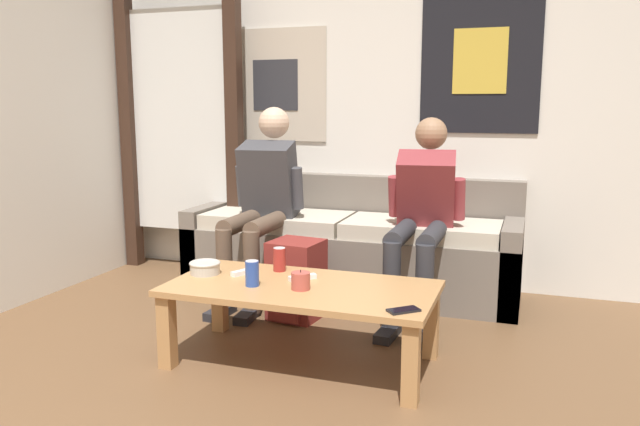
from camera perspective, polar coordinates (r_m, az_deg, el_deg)
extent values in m
cube|color=white|center=(4.43, 5.54, 10.13)|extent=(10.00, 0.05, 2.55)
cube|color=beige|center=(4.64, -4.08, 11.58)|extent=(0.78, 0.01, 0.81)
cube|color=#2D2D33|center=(4.64, -4.11, 11.58)|extent=(0.35, 0.01, 0.36)
cube|color=black|center=(4.30, 14.43, 13.30)|extent=(0.77, 0.01, 0.93)
cube|color=gold|center=(4.29, 14.43, 13.31)|extent=(0.34, 0.01, 0.42)
cube|color=#382319|center=(5.05, -17.04, 6.87)|extent=(0.10, 0.10, 2.05)
cube|color=#382319|center=(4.58, -7.82, 6.95)|extent=(0.10, 0.10, 2.05)
cube|color=silver|center=(4.81, -12.58, 8.16)|extent=(0.82, 0.02, 1.64)
cube|color=#70665B|center=(4.46, 3.71, -1.42)|extent=(2.22, 0.13, 0.76)
cube|color=#70665B|center=(4.18, 2.46, -4.57)|extent=(2.22, 0.54, 0.42)
cube|color=#70665B|center=(4.57, -10.30, -2.70)|extent=(0.12, 0.54, 0.54)
cube|color=#70665B|center=(4.00, 17.10, -4.77)|extent=(0.12, 0.54, 0.54)
cube|color=beige|center=(4.29, -3.88, -0.66)|extent=(0.97, 0.50, 0.10)
cube|color=beige|center=(4.01, 9.29, -1.50)|extent=(0.97, 0.50, 0.10)
cube|color=#B27F4C|center=(3.03, -1.71, -6.89)|extent=(1.29, 0.64, 0.03)
cube|color=#B27F4C|center=(3.55, -9.16, -7.78)|extent=(0.07, 0.07, 0.36)
cube|color=#B27F4C|center=(3.19, 10.14, -9.86)|extent=(0.07, 0.07, 0.36)
cube|color=#B27F4C|center=(3.12, -13.82, -10.45)|extent=(0.07, 0.07, 0.36)
cube|color=#B27F4C|center=(2.71, 8.32, -13.52)|extent=(0.07, 0.07, 0.36)
cylinder|color=brown|center=(3.94, -7.41, -0.92)|extent=(0.11, 0.42, 0.11)
cylinder|color=brown|center=(3.81, -8.72, -5.12)|extent=(0.10, 0.10, 0.49)
cube|color=#232328|center=(3.82, -9.12, -8.95)|extent=(0.11, 0.25, 0.05)
cylinder|color=brown|center=(3.86, -5.01, -1.09)|extent=(0.11, 0.42, 0.11)
cylinder|color=brown|center=(3.73, -6.26, -5.39)|extent=(0.10, 0.10, 0.49)
cube|color=#232328|center=(3.75, -6.65, -9.30)|extent=(0.11, 0.25, 0.05)
cube|color=#3F3F44|center=(4.10, -4.69, 2.93)|extent=(0.37, 0.36, 0.53)
sphere|color=beige|center=(4.16, -4.23, 8.24)|extent=(0.20, 0.20, 0.20)
cylinder|color=#3F3F44|center=(4.19, -7.09, 2.49)|extent=(0.08, 0.11, 0.28)
cylinder|color=#3F3F44|center=(4.04, -2.13, 2.28)|extent=(0.08, 0.11, 0.28)
cylinder|color=#2D2D33|center=(3.60, 7.37, -1.95)|extent=(0.11, 0.43, 0.11)
cylinder|color=#2D2D33|center=(3.45, 6.54, -6.67)|extent=(0.10, 0.10, 0.49)
cube|color=#232328|center=(3.47, 6.20, -10.90)|extent=(0.11, 0.25, 0.05)
cylinder|color=#2D2D33|center=(3.57, 10.20, -2.13)|extent=(0.11, 0.43, 0.11)
cylinder|color=#2D2D33|center=(3.42, 9.50, -6.90)|extent=(0.10, 0.10, 0.49)
cube|color=#232328|center=(3.43, 9.18, -11.18)|extent=(0.11, 0.25, 0.05)
cube|color=maroon|center=(3.83, 9.67, 1.96)|extent=(0.38, 0.41, 0.51)
sphere|color=#9E7556|center=(3.93, 10.14, 7.17)|extent=(0.20, 0.20, 0.20)
cylinder|color=maroon|center=(3.89, 6.86, 1.54)|extent=(0.08, 0.12, 0.26)
cylinder|color=maroon|center=(3.83, 12.55, 1.24)|extent=(0.08, 0.12, 0.26)
cube|color=maroon|center=(3.71, -2.17, -6.08)|extent=(0.31, 0.30, 0.47)
cube|color=maroon|center=(3.63, -3.07, -8.14)|extent=(0.21, 0.12, 0.21)
cylinder|color=#B7B2A8|center=(3.27, -10.47, -4.98)|extent=(0.15, 0.15, 0.06)
torus|color=#B7B2A8|center=(3.26, -10.49, -4.53)|extent=(0.16, 0.16, 0.02)
cylinder|color=#B24C42|center=(2.95, -1.78, -6.22)|extent=(0.09, 0.09, 0.08)
cylinder|color=black|center=(2.94, -1.78, -5.33)|extent=(0.00, 0.00, 0.01)
cylinder|color=#28479E|center=(3.02, -6.23, -5.52)|extent=(0.07, 0.07, 0.12)
cylinder|color=silver|center=(3.00, -6.25, -4.38)|extent=(0.06, 0.06, 0.00)
cylinder|color=maroon|center=(3.27, -3.73, -4.27)|extent=(0.07, 0.07, 0.12)
cylinder|color=silver|center=(3.26, -3.74, -3.21)|extent=(0.06, 0.06, 0.00)
cube|color=white|center=(3.11, -1.61, -5.90)|extent=(0.13, 0.13, 0.02)
cylinder|color=#333842|center=(3.12, -1.07, -5.59)|extent=(0.01, 0.01, 0.00)
cube|color=white|center=(3.23, -7.00, -5.38)|extent=(0.09, 0.14, 0.02)
cylinder|color=#333842|center=(3.25, -6.56, -5.04)|extent=(0.01, 0.01, 0.00)
cube|color=black|center=(2.68, 7.64, -8.80)|extent=(0.15, 0.14, 0.01)
cube|color=black|center=(2.68, 7.65, -8.69)|extent=(0.13, 0.13, 0.00)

